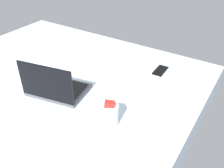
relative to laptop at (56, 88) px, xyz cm
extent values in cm
cube|color=silver|center=(13.26, -17.50, -13.41)|extent=(180.00, 140.00, 18.00)
cube|color=#4C4C51|center=(0.58, -2.99, -3.41)|extent=(36.79, 28.88, 2.00)
cube|color=black|center=(0.87, -4.46, -2.21)|extent=(31.71, 22.23, 0.40)
cube|color=black|center=(-1.52, 7.81, 8.09)|extent=(32.58, 7.28, 21.00)
cylinder|color=silver|center=(-40.12, 4.08, 1.09)|extent=(9.00, 9.00, 11.00)
cube|color=blue|center=(-39.93, 4.21, -0.90)|extent=(6.71, 7.62, 5.50)
cube|color=red|center=(-40.42, 3.93, 1.71)|extent=(6.85, 5.53, 4.07)
cube|color=yellow|center=(-40.69, 2.40, 4.32)|extent=(5.18, 6.09, 4.96)
cube|color=red|center=(-39.94, 3.89, 6.94)|extent=(6.20, 6.47, 4.58)
cube|color=black|center=(-41.17, -57.61, -4.01)|extent=(7.12, 14.15, 0.80)
camera|label=1|loc=(-91.01, 81.41, 80.77)|focal=39.39mm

